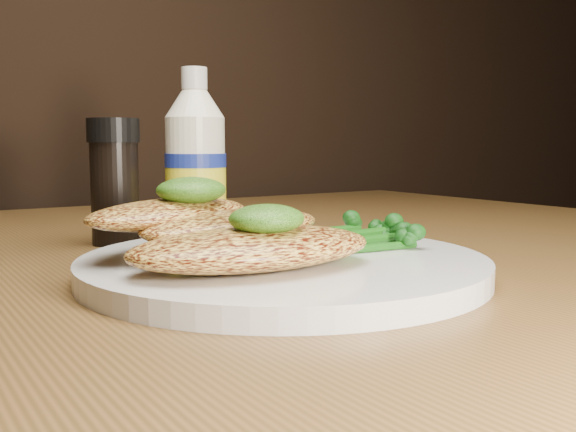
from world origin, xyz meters
TOP-DOWN VIEW (x-y plane):
  - plate at (0.03, 0.90)m, footprint 0.27×0.27m
  - chicken_front at (-0.00, 0.87)m, footprint 0.16×0.09m
  - chicken_mid at (0.01, 0.92)m, footprint 0.15×0.09m
  - chicken_back at (-0.02, 0.95)m, footprint 0.14×0.10m
  - pesto_front at (0.00, 0.87)m, footprint 0.05×0.05m
  - pesto_back at (-0.01, 0.94)m, footprint 0.05×0.05m
  - broccolini_bundle at (0.08, 0.91)m, footprint 0.13×0.11m
  - mayo_bottle at (0.05, 1.08)m, footprint 0.06×0.06m
  - pepper_grinder at (-0.01, 1.10)m, footprint 0.05×0.05m

SIDE VIEW (x-z plane):
  - plate at x=0.03m, z-range 0.75..0.76m
  - broccolini_bundle at x=0.08m, z-range 0.76..0.78m
  - chicken_front at x=0.00m, z-range 0.76..0.79m
  - chicken_mid at x=0.01m, z-range 0.77..0.79m
  - chicken_back at x=-0.02m, z-range 0.78..0.80m
  - pesto_front at x=0.00m, z-range 0.79..0.80m
  - pepper_grinder at x=-0.01m, z-range 0.75..0.86m
  - pesto_back at x=-0.01m, z-range 0.80..0.82m
  - mayo_bottle at x=0.05m, z-range 0.75..0.90m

